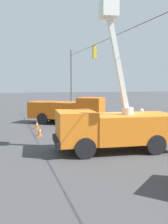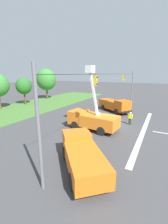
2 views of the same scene
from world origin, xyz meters
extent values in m
plane|color=#424244|center=(0.00, 0.00, 0.00)|extent=(200.00, 200.00, 0.00)
cube|color=#477533|center=(0.00, 18.00, 0.05)|extent=(56.00, 12.00, 0.10)
cube|color=silver|center=(0.00, -4.12, 0.00)|extent=(17.60, 0.50, 0.01)
cube|color=silver|center=(0.00, -6.12, 0.00)|extent=(0.20, 2.00, 0.01)
cylinder|color=slate|center=(-13.00, 0.00, 3.60)|extent=(0.20, 0.20, 7.20)
cylinder|color=slate|center=(13.00, 0.00, 3.60)|extent=(0.20, 0.20, 7.20)
cylinder|color=black|center=(0.00, 0.00, 6.60)|extent=(26.00, 0.03, 0.03)
cylinder|color=black|center=(-5.53, 0.00, 6.55)|extent=(0.02, 0.02, 0.10)
cube|color=gold|center=(-5.53, 0.00, 6.02)|extent=(0.32, 0.28, 0.96)
cylinder|color=black|center=(-5.53, -0.16, 6.34)|extent=(0.16, 0.05, 0.16)
cylinder|color=yellow|center=(-5.53, -0.16, 6.02)|extent=(0.16, 0.05, 0.16)
cylinder|color=black|center=(-5.53, -0.16, 5.70)|extent=(0.16, 0.05, 0.16)
cylinder|color=black|center=(5.14, 0.00, 6.55)|extent=(0.02, 0.02, 0.10)
cube|color=gold|center=(5.14, 0.00, 6.02)|extent=(0.32, 0.28, 0.96)
cylinder|color=black|center=(5.14, -0.16, 6.34)|extent=(0.16, 0.05, 0.16)
cylinder|color=black|center=(5.14, -0.16, 6.02)|extent=(0.16, 0.05, 0.16)
cylinder|color=yellow|center=(5.14, -0.16, 5.70)|extent=(0.16, 0.05, 0.16)
cylinder|color=brown|center=(-1.30, 21.58, 1.39)|extent=(0.37, 0.37, 2.79)
cylinder|color=brown|center=(4.01, 20.81, 1.32)|extent=(0.35, 0.35, 2.63)
ellipsoid|color=#286623|center=(4.01, 20.81, 4.08)|extent=(3.41, 3.11, 3.54)
cylinder|color=brown|center=(12.30, 21.88, 1.52)|extent=(0.44, 0.44, 3.05)
ellipsoid|color=#387F33|center=(12.30, 21.88, 5.12)|extent=(4.86, 5.16, 5.62)
cube|color=orange|center=(-2.78, 0.55, 1.20)|extent=(2.83, 4.45, 1.40)
cube|color=orange|center=(-2.53, 3.58, 1.31)|extent=(2.53, 2.02, 1.63)
cube|color=#1E2838|center=(-2.48, 4.22, 1.60)|extent=(2.11, 0.27, 0.73)
cube|color=black|center=(-2.45, 4.57, 0.65)|extent=(2.49, 0.36, 0.30)
cylinder|color=black|center=(-3.69, 3.43, 0.50)|extent=(0.36, 1.02, 1.00)
cylinder|color=black|center=(-1.41, 3.25, 0.50)|extent=(0.36, 1.02, 1.00)
cylinder|color=black|center=(-3.98, -0.12, 0.50)|extent=(0.36, 1.02, 1.00)
cylinder|color=black|center=(-1.70, -0.30, 0.50)|extent=(0.36, 1.02, 1.00)
cylinder|color=silver|center=(-2.75, 0.85, 2.08)|extent=(0.60, 0.60, 0.36)
cube|color=white|center=(-2.71, 1.39, 4.39)|extent=(0.35, 1.32, 5.04)
cube|color=white|center=(-2.67, 1.92, 7.14)|extent=(0.96, 0.87, 0.80)
cube|color=orange|center=(7.80, 2.69, 1.21)|extent=(4.39, 4.99, 1.41)
cube|color=orange|center=(5.96, 0.02, 1.42)|extent=(2.84, 2.80, 1.84)
cube|color=#1E2838|center=(5.57, -0.54, 1.74)|extent=(1.60, 1.14, 0.83)
cube|color=black|center=(5.36, -0.85, 0.65)|extent=(1.90, 1.38, 0.30)
cylinder|color=black|center=(6.94, -0.34, 0.50)|extent=(0.80, 0.98, 1.00)
cylinder|color=black|center=(5.27, 0.81, 0.50)|extent=(0.80, 0.98, 1.00)
cylinder|color=black|center=(9.09, 2.79, 0.50)|extent=(0.80, 0.98, 1.00)
cylinder|color=black|center=(7.43, 3.94, 0.50)|extent=(0.80, 0.98, 1.00)
cube|color=orange|center=(-11.00, -1.83, 1.09)|extent=(4.48, 4.36, 1.17)
cube|color=orange|center=(-8.85, 0.12, 1.30)|extent=(2.71, 2.74, 1.59)
cube|color=#1E2838|center=(-8.40, 0.53, 1.58)|extent=(1.33, 1.46, 0.72)
cube|color=black|center=(-8.15, 0.76, 0.65)|extent=(1.60, 1.74, 0.30)
cylinder|color=black|center=(-9.70, 0.72, 0.50)|extent=(0.93, 0.88, 1.00)
cylinder|color=black|center=(-8.34, -0.79, 0.50)|extent=(0.93, 0.88, 1.00)
cylinder|color=black|center=(-12.21, -1.56, 0.50)|extent=(0.93, 0.88, 1.00)
cylinder|color=black|center=(-10.85, -3.06, 0.50)|extent=(0.93, 0.88, 1.00)
cylinder|color=#383842|center=(1.25, -2.09, 0.42)|extent=(0.18, 0.18, 0.85)
cylinder|color=#383842|center=(1.23, -2.28, 0.42)|extent=(0.18, 0.18, 0.85)
cube|color=#D8EA26|center=(1.24, -2.18, 1.15)|extent=(0.28, 0.42, 0.60)
cube|color=silver|center=(1.24, -2.18, 1.15)|extent=(0.12, 0.43, 0.62)
cylinder|color=#D8EA26|center=(1.27, -1.92, 1.18)|extent=(0.11, 0.11, 0.55)
cylinder|color=#D8EA26|center=(1.22, -2.45, 1.18)|extent=(0.11, 0.11, 0.55)
sphere|color=tan|center=(1.24, -2.18, 1.58)|extent=(0.22, 0.22, 0.22)
sphere|color=white|center=(1.24, -2.18, 1.64)|extent=(0.26, 0.26, 0.26)
cube|color=orange|center=(2.35, 4.82, 0.01)|extent=(0.36, 0.36, 0.03)
cone|color=orange|center=(2.35, 4.82, 0.36)|extent=(0.26, 0.26, 0.66)
cylinder|color=white|center=(2.35, 4.82, 0.39)|extent=(0.16, 0.16, 0.12)
cube|color=orange|center=(0.76, 2.83, 0.01)|extent=(0.36, 0.36, 0.03)
cone|color=orange|center=(0.76, 2.83, 0.32)|extent=(0.23, 0.23, 0.58)
cylinder|color=white|center=(0.76, 2.83, 0.35)|extent=(0.14, 0.14, 0.11)
cube|color=orange|center=(10.26, 0.51, 0.01)|extent=(0.36, 0.36, 0.03)
cone|color=orange|center=(10.26, 0.51, 0.38)|extent=(0.28, 0.28, 0.70)
cylinder|color=white|center=(10.26, 0.51, 0.41)|extent=(0.17, 0.17, 0.13)
cube|color=orange|center=(5.33, 4.66, 0.01)|extent=(0.36, 0.36, 0.03)
cone|color=orange|center=(5.33, 4.66, 0.36)|extent=(0.26, 0.26, 0.65)
cylinder|color=white|center=(5.33, 4.66, 0.39)|extent=(0.16, 0.16, 0.12)
camera|label=1|loc=(-15.10, 6.87, 3.45)|focal=42.00mm
camera|label=2|loc=(-18.51, -5.68, 6.65)|focal=24.00mm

